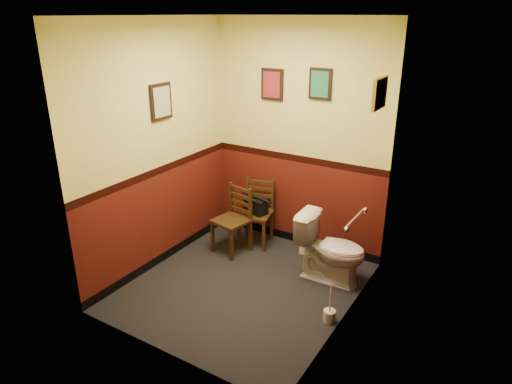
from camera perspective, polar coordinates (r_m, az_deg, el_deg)
floor at (r=4.97m, az=-1.54°, el=-11.71°), size 2.20×2.40×0.00m
ceiling at (r=4.16m, az=-1.93°, el=21.19°), size 2.20×2.40×0.00m
wall_back at (r=5.38m, az=5.32°, el=6.65°), size 2.20×0.00×2.70m
wall_front at (r=3.50m, az=-12.48°, el=-2.10°), size 2.20×0.00×2.70m
wall_left at (r=5.04m, az=-12.29°, el=5.21°), size 0.00×2.40×2.70m
wall_right at (r=3.92m, az=11.89°, el=0.54°), size 0.00×2.40×2.70m
grab_bar at (r=4.30m, az=12.26°, el=-3.35°), size 0.05×0.56×0.06m
framed_print_back_a at (r=5.40m, az=2.03°, el=13.28°), size 0.28×0.04×0.36m
framed_print_back_b at (r=5.13m, az=8.03°, el=13.22°), size 0.26×0.04×0.34m
framed_print_left at (r=4.99m, az=-11.78°, el=10.99°), size 0.04×0.30×0.38m
framed_print_right at (r=4.30m, az=15.18°, el=11.79°), size 0.04×0.34×0.28m
toilet at (r=4.97m, az=9.37°, el=-7.09°), size 0.76×0.44×0.73m
toilet_brush at (r=4.50m, az=9.16°, el=-14.93°), size 0.12×0.12×0.41m
chair_left at (r=5.49m, az=-2.85°, el=-3.50°), size 0.44×0.44×0.81m
chair_right at (r=5.67m, az=0.07°, el=-2.59°), size 0.45×0.45×0.81m
handbag at (r=5.59m, az=-0.05°, el=-1.67°), size 0.33×0.22×0.22m
tp_stack at (r=5.56m, az=6.53°, el=-6.96°), size 0.23×0.12×0.20m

